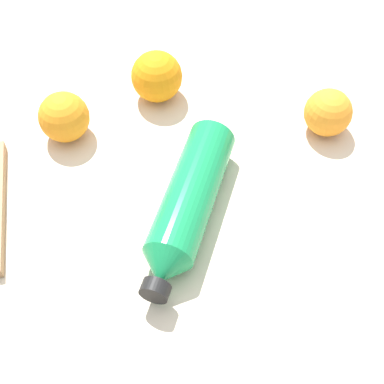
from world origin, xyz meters
TOP-DOWN VIEW (x-y plane):
  - ground_plane at (0.00, 0.00)m, footprint 2.40×2.40m
  - water_bottle at (-0.03, 0.03)m, footprint 0.22×0.24m
  - orange_0 at (0.00, -0.24)m, footprint 0.07×0.07m
  - orange_1 at (0.20, -0.06)m, footprint 0.08×0.08m
  - orange_2 at (0.20, 0.11)m, footprint 0.08×0.08m

SIDE VIEW (x-z plane):
  - ground_plane at x=0.00m, z-range 0.00..0.00m
  - water_bottle at x=-0.03m, z-range 0.00..0.07m
  - orange_0 at x=0.00m, z-range 0.00..0.07m
  - orange_2 at x=0.20m, z-range 0.00..0.08m
  - orange_1 at x=0.20m, z-range 0.00..0.08m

